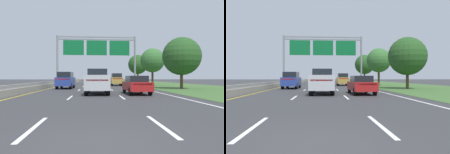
% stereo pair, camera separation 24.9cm
% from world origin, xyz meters
% --- Properties ---
extents(ground_plane, '(220.00, 220.00, 0.00)m').
position_xyz_m(ground_plane, '(0.00, 35.00, 0.00)').
color(ground_plane, '#333335').
extents(lane_striping, '(11.96, 106.00, 0.01)m').
position_xyz_m(lane_striping, '(0.00, 34.54, 0.00)').
color(lane_striping, white).
rests_on(lane_striping, ground).
extents(grass_verge_right, '(14.00, 110.00, 0.02)m').
position_xyz_m(grass_verge_right, '(13.95, 35.00, 0.01)').
color(grass_verge_right, '#3D602D').
rests_on(grass_verge_right, ground).
extents(median_barrier_concrete, '(0.60, 110.00, 0.85)m').
position_xyz_m(median_barrier_concrete, '(-6.60, 35.00, 0.35)').
color(median_barrier_concrete, '#99968E').
rests_on(median_barrier_concrete, ground).
extents(overhead_sign_gantry, '(15.06, 0.42, 9.31)m').
position_xyz_m(overhead_sign_gantry, '(0.30, 35.49, 6.61)').
color(overhead_sign_gantry, gray).
rests_on(overhead_sign_gantry, ground).
extents(pickup_truck_silver, '(2.10, 5.43, 2.20)m').
position_xyz_m(pickup_truck_silver, '(0.13, 13.92, 1.07)').
color(pickup_truck_silver, '#B2B5BA').
rests_on(pickup_truck_silver, ground).
extents(car_red_right_lane_sedan, '(1.91, 4.44, 1.57)m').
position_xyz_m(car_red_right_lane_sedan, '(3.48, 13.32, 0.82)').
color(car_red_right_lane_sedan, maroon).
rests_on(car_red_right_lane_sedan, ground).
extents(car_gold_right_lane_suv, '(1.99, 4.73, 2.11)m').
position_xyz_m(car_gold_right_lane_suv, '(3.68, 32.04, 1.10)').
color(car_gold_right_lane_suv, '#A38438').
rests_on(car_gold_right_lane_suv, ground).
extents(car_blue_left_lane_suv, '(2.02, 4.75, 2.11)m').
position_xyz_m(car_blue_left_lane_suv, '(-3.79, 22.79, 1.10)').
color(car_blue_left_lane_suv, navy).
rests_on(car_blue_left_lane_suv, ground).
extents(roadside_tree_near, '(4.70, 4.70, 6.39)m').
position_xyz_m(roadside_tree_near, '(10.61, 20.67, 4.04)').
color(roadside_tree_near, '#4C3823').
rests_on(roadside_tree_near, ground).
extents(roadside_tree_mid, '(4.11, 4.11, 6.38)m').
position_xyz_m(roadside_tree_mid, '(9.75, 30.73, 4.32)').
color(roadside_tree_mid, '#4C3823').
rests_on(roadside_tree_mid, ground).
extents(roadside_tree_far, '(4.72, 4.72, 6.92)m').
position_xyz_m(roadside_tree_far, '(10.39, 46.09, 4.55)').
color(roadside_tree_far, '#4C3823').
rests_on(roadside_tree_far, ground).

